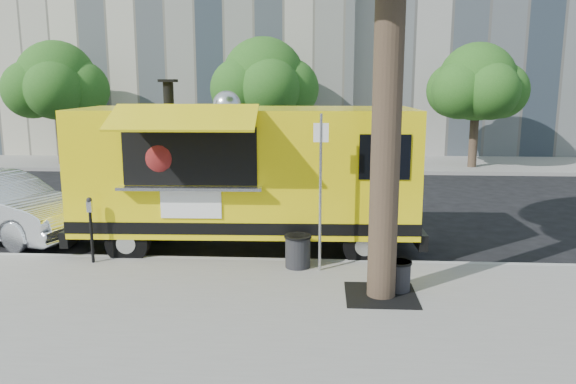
% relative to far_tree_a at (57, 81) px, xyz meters
% --- Properties ---
extents(ground, '(120.00, 120.00, 0.00)m').
position_rel_far_tree_a_xyz_m(ground, '(10.00, -12.30, -3.78)').
color(ground, black).
rests_on(ground, ground).
extents(sidewalk, '(60.00, 6.00, 0.15)m').
position_rel_far_tree_a_xyz_m(sidewalk, '(10.00, -16.30, -3.70)').
color(sidewalk, gray).
rests_on(sidewalk, ground).
extents(curb, '(60.00, 0.14, 0.16)m').
position_rel_far_tree_a_xyz_m(curb, '(10.00, -13.23, -3.70)').
color(curb, '#999993').
rests_on(curb, ground).
extents(far_sidewalk, '(60.00, 5.00, 0.15)m').
position_rel_far_tree_a_xyz_m(far_sidewalk, '(10.00, 1.20, -3.70)').
color(far_sidewalk, gray).
rests_on(far_sidewalk, ground).
extents(tree_well, '(1.20, 1.20, 0.02)m').
position_rel_far_tree_a_xyz_m(tree_well, '(12.60, -15.10, -3.62)').
color(tree_well, black).
rests_on(tree_well, sidewalk).
extents(far_tree_a, '(3.42, 3.42, 5.36)m').
position_rel_far_tree_a_xyz_m(far_tree_a, '(0.00, 0.00, 0.00)').
color(far_tree_a, '#33261C').
rests_on(far_tree_a, far_sidewalk).
extents(far_tree_b, '(3.60, 3.60, 5.50)m').
position_rel_far_tree_a_xyz_m(far_tree_b, '(9.00, 0.40, 0.06)').
color(far_tree_b, '#33261C').
rests_on(far_tree_b, far_sidewalk).
extents(far_tree_c, '(3.24, 3.24, 5.21)m').
position_rel_far_tree_a_xyz_m(far_tree_c, '(18.00, 0.10, -0.06)').
color(far_tree_c, '#33261C').
rests_on(far_tree_c, far_sidewalk).
extents(sign_post, '(0.28, 0.06, 3.00)m').
position_rel_far_tree_a_xyz_m(sign_post, '(11.55, -13.85, -1.93)').
color(sign_post, silver).
rests_on(sign_post, sidewalk).
extents(parking_meter, '(0.11, 0.11, 1.33)m').
position_rel_far_tree_a_xyz_m(parking_meter, '(7.00, -13.65, -2.79)').
color(parking_meter, black).
rests_on(parking_meter, sidewalk).
extents(food_truck, '(7.63, 3.67, 3.75)m').
position_rel_far_tree_a_xyz_m(food_truck, '(9.89, -12.13, -2.01)').
color(food_truck, yellow).
rests_on(food_truck, ground).
extents(trash_bin_left, '(0.53, 0.53, 0.64)m').
position_rel_far_tree_a_xyz_m(trash_bin_left, '(11.12, -13.68, -3.28)').
color(trash_bin_left, black).
rests_on(trash_bin_left, sidewalk).
extents(trash_bin_right, '(0.45, 0.45, 0.54)m').
position_rel_far_tree_a_xyz_m(trash_bin_right, '(12.92, -14.86, -3.34)').
color(trash_bin_right, black).
rests_on(trash_bin_right, sidewalk).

